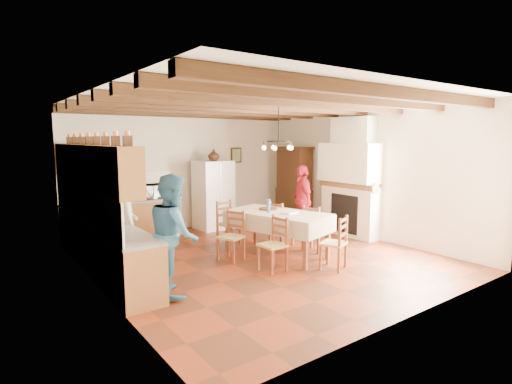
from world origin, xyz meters
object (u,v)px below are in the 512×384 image
chair_end_far (229,223)px  person_woman_red (302,201)px  hutch (294,185)px  chair_left_near (273,244)px  dining_table (278,216)px  chair_right_far (281,223)px  person_woman_blue (173,234)px  microwave (154,191)px  chair_end_near (333,242)px  refrigerator (213,195)px  chair_left_far (231,236)px  chair_right_near (315,228)px  person_man (126,225)px

chair_end_far → person_woman_red: (1.84, -0.34, 0.37)m
hutch → chair_left_near: size_ratio=2.17×
dining_table → chair_left_near: size_ratio=2.29×
dining_table → chair_right_far: (0.55, 0.56, -0.31)m
person_woman_blue → microwave: bearing=-2.9°
dining_table → chair_left_near: 1.00m
person_woman_red → chair_end_near: bearing=-5.3°
refrigerator → microwave: size_ratio=2.92×
chair_end_far → chair_left_far: bearing=-124.6°
chair_right_near → refrigerator: bearing=-3.8°
dining_table → person_woman_blue: person_woman_blue is taller
chair_end_near → person_woman_blue: (-2.76, 0.61, 0.42)m
chair_left_near → microwave: 3.81m
chair_end_near → chair_end_far: bearing=-98.7°
dining_table → chair_left_near: bearing=-134.6°
refrigerator → chair_left_near: 3.66m
hutch → person_woman_red: 1.62m
chair_left_near → chair_right_far: bearing=132.6°
chair_right_near → chair_end_near: (-0.54, -1.01, 0.00)m
chair_right_near → chair_end_far: (-1.17, 1.46, 0.00)m
chair_left_near → hutch: bearing=131.1°
chair_left_near → microwave: microwave is taller
chair_right_near → chair_right_far: (-0.26, 0.76, 0.00)m
chair_left_far → chair_end_far: size_ratio=1.00×
dining_table → microwave: microwave is taller
hutch → chair_right_near: (-1.57, -2.45, -0.56)m
dining_table → person_man: (-2.75, 0.73, 0.05)m
chair_right_near → person_woman_red: 1.36m
chair_end_near → person_woman_blue: 2.86m
chair_left_near → chair_right_far: 1.74m
refrigerator → hutch: (2.20, -0.61, 0.17)m
refrigerator → chair_right_far: refrigerator is taller
person_man → chair_end_near: bearing=-116.2°
hutch → person_woman_blue: 5.65m
refrigerator → dining_table: (-0.19, -2.86, -0.09)m
chair_left_near → person_woman_red: person_woman_red is taller
chair_right_near → chair_left_near: bearing=92.3°
dining_table → microwave: size_ratio=3.67×
refrigerator → chair_end_far: 1.74m
person_man → chair_end_far: bearing=-71.0°
chair_left_far → chair_end_far: same height
refrigerator → person_woman_blue: size_ratio=0.97×
chair_left_far → chair_end_far: (0.59, 1.01, 0.00)m
person_man → person_woman_blue: person_woman_blue is taller
person_woman_blue → microwave: (1.17, 3.63, 0.17)m
chair_end_far → chair_end_near: bearing=-80.1°
chair_right_far → refrigerator: bearing=2.9°
chair_left_far → refrigerator: bearing=134.3°
chair_right_near → chair_end_near: size_ratio=1.00×
hutch → person_man: size_ratio=1.24×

